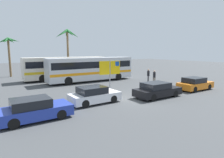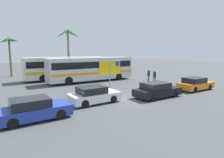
% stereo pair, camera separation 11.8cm
% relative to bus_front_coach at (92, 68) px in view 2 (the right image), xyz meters
% --- Properties ---
extents(ground, '(120.00, 120.00, 0.00)m').
position_rel_bus_front_coach_xyz_m(ground, '(-1.17, -10.27, -1.78)').
color(ground, '#424447').
extents(bus_front_coach, '(11.75, 2.49, 3.17)m').
position_rel_bus_front_coach_xyz_m(bus_front_coach, '(0.00, 0.00, 0.00)').
color(bus_front_coach, silver).
rests_on(bus_front_coach, ground).
extents(bus_rear_coach, '(11.75, 2.49, 3.17)m').
position_rel_bus_front_coach_xyz_m(bus_rear_coach, '(-2.12, 3.71, 0.00)').
color(bus_rear_coach, silver).
rests_on(bus_rear_coach, ground).
extents(ferry_sign, '(2.20, 0.27, 3.20)m').
position_rel_bus_front_coach_xyz_m(ferry_sign, '(-1.58, -7.31, 0.54)').
color(ferry_sign, gray).
rests_on(ferry_sign, ground).
extents(car_orange, '(4.04, 1.81, 1.32)m').
position_rel_bus_front_coach_xyz_m(car_orange, '(6.56, -11.08, -1.15)').
color(car_orange, orange).
rests_on(car_orange, ground).
extents(car_white, '(3.99, 1.87, 1.32)m').
position_rel_bus_front_coach_xyz_m(car_white, '(-4.69, -9.81, -1.15)').
color(car_white, silver).
rests_on(car_white, ground).
extents(car_blue, '(4.14, 1.89, 1.32)m').
position_rel_bus_front_coach_xyz_m(car_blue, '(-9.35, -11.15, -1.15)').
color(car_blue, '#23389E').
rests_on(car_blue, ground).
extents(car_black, '(4.36, 1.89, 1.32)m').
position_rel_bus_front_coach_xyz_m(car_black, '(0.87, -11.15, -1.15)').
color(car_black, black).
rests_on(car_black, ground).
extents(pedestrian_crossing_lot, '(0.32, 0.32, 1.75)m').
position_rel_bus_front_coach_xyz_m(pedestrian_crossing_lot, '(5.72, -4.98, -0.75)').
color(pedestrian_crossing_lot, '#4C4C51').
rests_on(pedestrian_crossing_lot, ground).
extents(pedestrian_near_sign, '(0.32, 0.32, 1.73)m').
position_rel_bus_front_coach_xyz_m(pedestrian_near_sign, '(5.44, -6.31, -0.76)').
color(pedestrian_near_sign, '#706656').
rests_on(pedestrian_near_sign, ground).
extents(palm_tree_seaside, '(3.09, 3.03, 6.14)m').
position_rel_bus_front_coach_xyz_m(palm_tree_seaside, '(-8.75, 10.91, 3.19)').
color(palm_tree_seaside, brown).
rests_on(palm_tree_seaside, ground).
extents(palm_tree_inland, '(3.82, 4.04, 7.49)m').
position_rel_bus_front_coach_xyz_m(palm_tree_inland, '(-0.77, 6.73, 4.17)').
color(palm_tree_inland, brown).
rests_on(palm_tree_inland, ground).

